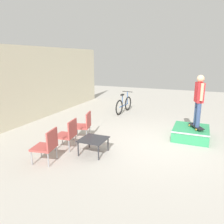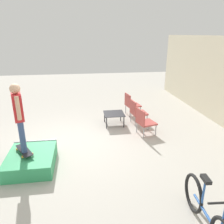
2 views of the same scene
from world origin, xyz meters
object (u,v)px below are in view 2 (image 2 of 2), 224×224
bicycle (207,213)px  skateboard_on_ramp (24,150)px  patio_chair_left (131,103)px  patio_chair_right (144,121)px  patio_chair_center (137,111)px  person_skater (19,113)px  skate_ramp_box (31,160)px  coffee_table (114,115)px

bicycle → skateboard_on_ramp: bearing=-121.1°
patio_chair_left → patio_chair_right: bearing=169.5°
skateboard_on_ramp → patio_chair_left: bearing=103.3°
patio_chair_center → patio_chair_right: (0.93, 0.00, 0.00)m
person_skater → skateboard_on_ramp: bearing=162.7°
person_skater → patio_chair_center: bearing=106.5°
skate_ramp_box → person_skater: size_ratio=0.83×
person_skater → patio_chair_left: (-3.14, 3.34, -0.91)m
person_skater → patio_chair_left: 4.67m
skate_ramp_box → coffee_table: bearing=133.8°
patio_chair_right → skate_ramp_box: bearing=98.4°
skate_ramp_box → bicycle: size_ratio=0.79×
coffee_table → patio_chair_center: bearing=89.2°
person_skater → patio_chair_right: (-1.31, 3.34, -0.91)m
coffee_table → patio_chair_center: 0.82m
person_skater → bicycle: person_skater is taller
patio_chair_center → skateboard_on_ramp: bearing=116.3°
coffee_table → skateboard_on_ramp: bearing=-48.3°
skateboard_on_ramp → patio_chair_center: (-2.23, 3.34, 0.05)m
skate_ramp_box → patio_chair_center: bearing=125.4°
patio_chair_right → bicycle: bearing=165.0°
patio_chair_center → coffee_table: bearing=81.7°
skateboard_on_ramp → patio_chair_right: 3.59m
patio_chair_left → bicycle: size_ratio=0.51×
coffee_table → patio_chair_left: bearing=137.8°
skateboard_on_ramp → coffee_table: bearing=101.7°
person_skater → patio_chair_left: person_skater is taller
person_skater → patio_chair_right: person_skater is taller
person_skater → patio_chair_right: size_ratio=1.87×
patio_chair_left → patio_chair_right: (1.84, 0.00, 0.00)m
patio_chair_left → patio_chair_center: 0.91m
skateboard_on_ramp → patio_chair_left: 4.59m
person_skater → skate_ramp_box: bearing=57.6°
patio_chair_left → patio_chair_right: 1.84m
patio_chair_left → skateboard_on_ramp: bearing=122.8°
patio_chair_right → bicycle: size_ratio=0.51×
patio_chair_left → patio_chair_center: bearing=169.5°
patio_chair_left → patio_chair_center: size_ratio=1.00×
patio_chair_left → bicycle: 5.54m
patio_chair_right → patio_chair_left: bearing=-14.3°
person_skater → bicycle: size_ratio=0.95×
skate_ramp_box → patio_chair_right: 3.48m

